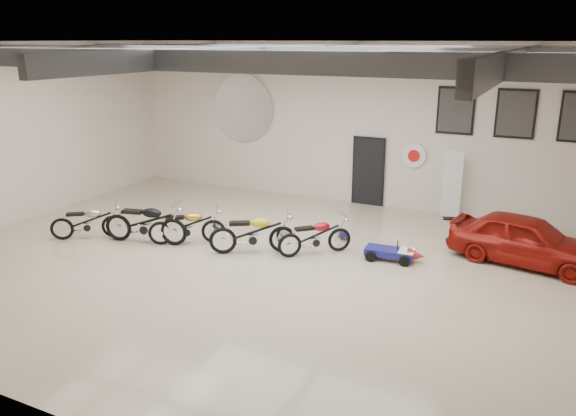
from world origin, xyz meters
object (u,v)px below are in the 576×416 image
at_px(vintage_car, 526,240).
at_px(motorcycle_gold, 187,225).
at_px(motorcycle_red, 315,236).
at_px(motorcycle_yellow, 253,232).
at_px(motorcycle_silver, 87,221).
at_px(go_kart, 395,250).
at_px(motorcycle_black, 145,222).
at_px(banner_stand, 452,187).

bearing_deg(vintage_car, motorcycle_gold, 116.92).
bearing_deg(motorcycle_red, motorcycle_yellow, 158.53).
distance_m(motorcycle_silver, go_kart, 7.97).
relative_size(motorcycle_black, motorcycle_gold, 1.15).
bearing_deg(motorcycle_black, motorcycle_yellow, -1.25).
bearing_deg(motorcycle_gold, banner_stand, 9.36).
xyz_separation_m(go_kart, vintage_car, (2.77, 1.14, 0.33)).
xyz_separation_m(motorcycle_silver, motorcycle_red, (5.83, 1.56, 0.00)).
height_order(motorcycle_silver, motorcycle_red, motorcycle_red).
height_order(motorcycle_gold, vintage_car, vintage_car).
xyz_separation_m(banner_stand, motorcycle_silver, (-8.27, -5.82, -0.51)).
xyz_separation_m(motorcycle_yellow, vintage_car, (6.05, 2.19, 0.05)).
bearing_deg(motorcycle_yellow, motorcycle_silver, 162.50).
bearing_deg(go_kart, motorcycle_black, -169.68).
height_order(motorcycle_silver, go_kart, motorcycle_silver).
xyz_separation_m(motorcycle_red, go_kart, (1.88, 0.45, -0.22)).
height_order(motorcycle_yellow, go_kart, motorcycle_yellow).
distance_m(motorcycle_silver, motorcycle_black, 1.66).
bearing_deg(motorcycle_silver, vintage_car, -19.32).
height_order(go_kart, vintage_car, vintage_car).
relative_size(motorcycle_yellow, motorcycle_red, 1.12).
xyz_separation_m(motorcycle_black, motorcycle_red, (4.23, 1.17, -0.09)).
relative_size(motorcycle_silver, go_kart, 1.30).
height_order(motorcycle_black, vintage_car, vintage_car).
bearing_deg(vintage_car, go_kart, 122.71).
bearing_deg(motorcycle_silver, motorcycle_gold, -18.83).
xyz_separation_m(motorcycle_black, motorcycle_yellow, (2.82, 0.58, -0.03)).
bearing_deg(motorcycle_red, vintage_car, -25.32).
xyz_separation_m(banner_stand, motorcycle_gold, (-5.68, -5.01, -0.49)).
bearing_deg(banner_stand, go_kart, -111.41).
xyz_separation_m(motorcycle_red, vintage_car, (4.65, 1.60, 0.11)).
distance_m(motorcycle_gold, vintage_car, 8.23).
xyz_separation_m(motorcycle_silver, motorcycle_gold, (2.60, 0.81, 0.02)).
bearing_deg(motorcycle_silver, motorcycle_black, -22.28).
distance_m(banner_stand, motorcycle_silver, 10.13).
distance_m(motorcycle_black, go_kart, 6.32).
distance_m(motorcycle_silver, vintage_car, 10.94).
distance_m(go_kart, vintage_car, 3.02).
bearing_deg(motorcycle_yellow, motorcycle_red, -7.08).
xyz_separation_m(motorcycle_silver, vintage_car, (10.48, 3.16, 0.11)).
bearing_deg(motorcycle_black, vintage_car, 4.48).
relative_size(motorcycle_black, motorcycle_red, 1.19).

